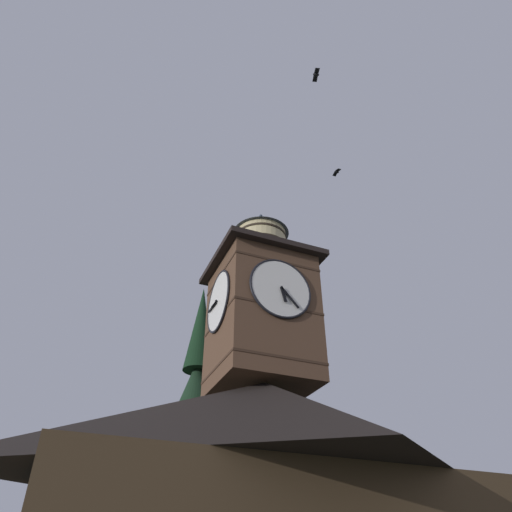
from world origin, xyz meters
The scene contains 6 objects.
building_main centered at (-1.62, -2.25, 4.33)m, with size 14.52×10.08×8.45m.
clock_tower centered at (-1.86, -3.14, 12.10)m, with size 4.45×4.45×8.71m.
pine_tree_behind centered at (-1.08, -9.67, 6.58)m, with size 4.91×4.91×16.43m.
moon centered at (-17.26, -42.31, 10.62)m, with size 2.08×2.08×2.08m.
flying_bird_high centered at (-2.04, 2.68, 20.59)m, with size 0.38×0.70×0.15m.
flying_bird_low centered at (-6.82, -3.41, 22.16)m, with size 0.29×0.65×0.16m.
Camera 1 is at (5.11, 13.16, 2.38)m, focal length 33.35 mm.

